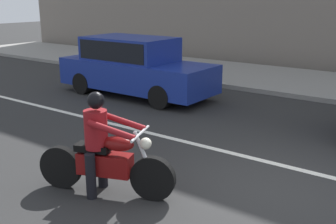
# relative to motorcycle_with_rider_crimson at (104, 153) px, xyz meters

# --- Properties ---
(ground_plane) EXTENTS (80.00, 80.00, 0.00)m
(ground_plane) POSITION_rel_motorcycle_with_rider_crimson_xyz_m (2.10, 1.67, -0.64)
(ground_plane) COLOR #292929
(lane_marking_stripe) EXTENTS (18.00, 0.14, 0.01)m
(lane_marking_stripe) POSITION_rel_motorcycle_with_rider_crimson_xyz_m (1.97, 2.57, -0.63)
(lane_marking_stripe) COLOR silver
(lane_marking_stripe) RESTS_ON ground_plane
(motorcycle_with_rider_crimson) EXTENTS (2.05, 0.96, 1.56)m
(motorcycle_with_rider_crimson) POSITION_rel_motorcycle_with_rider_crimson_xyz_m (0.00, 0.00, 0.00)
(motorcycle_with_rider_crimson) COLOR black
(motorcycle_with_rider_crimson) RESTS_ON ground_plane
(parked_sedan_cobalt_blue) EXTENTS (4.78, 1.82, 1.72)m
(parked_sedan_cobalt_blue) POSITION_rel_motorcycle_with_rider_crimson_xyz_m (-3.81, 5.07, 0.25)
(parked_sedan_cobalt_blue) COLOR navy
(parked_sedan_cobalt_blue) RESTS_ON ground_plane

